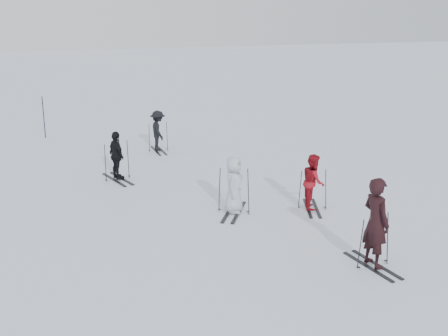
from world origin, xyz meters
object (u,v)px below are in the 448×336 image
skier_near_dark (376,224)px  skier_uphill_far (158,131)px  piste_marker (44,117)px  skier_uphill_left (117,156)px  skier_grey (234,185)px  skier_red (313,182)px

skier_near_dark → skier_uphill_far: size_ratio=1.28×
skier_near_dark → piste_marker: bearing=15.5°
skier_near_dark → skier_uphill_left: bearing=20.7°
skier_grey → skier_uphill_far: skier_grey is taller
skier_red → piste_marker: (-6.84, 11.29, 0.12)m
skier_red → skier_uphill_left: bearing=66.3°
skier_red → skier_uphill_left: skier_uphill_left is taller
skier_uphill_far → skier_grey: bearing=-177.3°
skier_near_dark → piste_marker: 16.25m
skier_uphill_far → piste_marker: 5.52m
skier_uphill_far → piste_marker: piste_marker is taller
piste_marker → skier_uphill_left: bearing=-73.1°
skier_grey → piste_marker: 11.86m
skier_grey → skier_uphill_far: (-0.58, 7.21, -0.00)m
skier_red → skier_grey: bearing=98.6°
skier_grey → skier_uphill_left: skier_uphill_left is taller
skier_uphill_left → piste_marker: size_ratio=0.88×
skier_grey → skier_near_dark: bearing=-125.4°
skier_near_dark → skier_uphill_left: (-4.37, 7.98, -0.21)m
skier_grey → skier_red: bearing=-69.8°
skier_red → skier_uphill_far: bearing=38.8°
skier_near_dark → skier_red: (0.37, 3.61, -0.22)m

